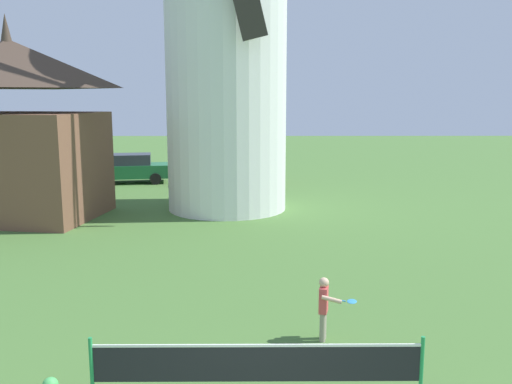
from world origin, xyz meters
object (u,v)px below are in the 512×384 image
windmill (226,18)px  parked_car_red (224,169)px  player_far (325,305)px  parked_car_green (129,168)px  chapel (13,132)px  tennis_net (257,364)px

windmill → parked_car_red: 9.45m
windmill → player_far: size_ratio=12.94×
parked_car_green → parked_car_red: 5.17m
chapel → parked_car_red: bearing=47.0°
parked_car_green → chapel: chapel is taller
parked_car_red → chapel: chapel is taller
player_far → parked_car_green: parked_car_green is taller
windmill → player_far: bearing=-79.1°
tennis_net → parked_car_red: parked_car_red is taller
parked_car_red → chapel: size_ratio=0.58×
tennis_net → parked_car_green: (-6.72, 21.78, 0.13)m
tennis_net → windmill: bearing=94.3°
windmill → parked_car_red: size_ratio=3.66×
windmill → parked_car_green: size_ratio=3.70×
player_far → tennis_net: bearing=-120.0°
player_far → parked_car_green: bearing=112.3°
tennis_net → parked_car_green: 22.80m
player_far → parked_car_red: (-2.87, 19.04, 0.10)m
player_far → windmill: bearing=100.9°
tennis_net → parked_car_red: (-1.57, 21.29, 0.13)m
player_far → chapel: size_ratio=0.16×
tennis_net → chapel: 16.26m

